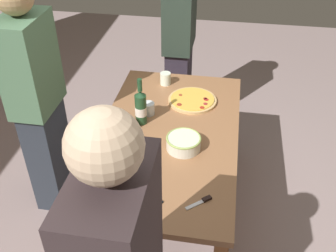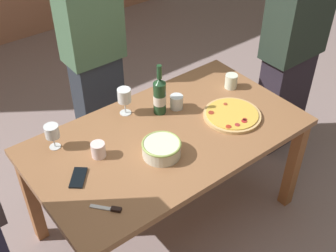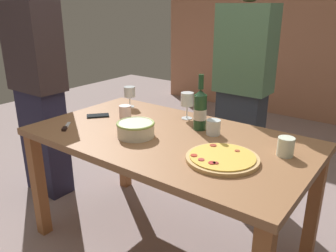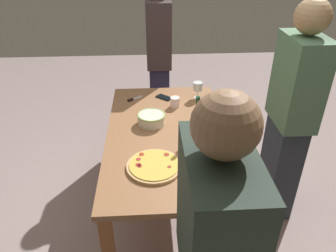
# 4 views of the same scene
# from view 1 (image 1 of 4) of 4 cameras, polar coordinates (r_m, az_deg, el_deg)

# --- Properties ---
(ground_plane) EXTENTS (8.00, 8.00, 0.00)m
(ground_plane) POSITION_cam_1_polar(r_m,az_deg,el_deg) (3.06, -0.00, -12.33)
(ground_plane) COLOR gray
(dining_table) EXTENTS (1.60, 0.90, 0.75)m
(dining_table) POSITION_cam_1_polar(r_m,az_deg,el_deg) (2.61, -0.00, -2.67)
(dining_table) COLOR #966541
(dining_table) RESTS_ON ground
(pizza) EXTENTS (0.35, 0.35, 0.03)m
(pizza) POSITION_cam_1_polar(r_m,az_deg,el_deg) (2.86, 3.54, 3.76)
(pizza) COLOR tan
(pizza) RESTS_ON dining_table
(serving_bowl) EXTENTS (0.22, 0.22, 0.08)m
(serving_bowl) POSITION_cam_1_polar(r_m,az_deg,el_deg) (2.40, 2.26, -2.37)
(serving_bowl) COLOR silver
(serving_bowl) RESTS_ON dining_table
(wine_bottle) EXTENTS (0.08, 0.08, 0.33)m
(wine_bottle) POSITION_cam_1_polar(r_m,az_deg,el_deg) (2.58, -3.96, 2.76)
(wine_bottle) COLOR #1F4326
(wine_bottle) RESTS_ON dining_table
(wine_glass_near_pizza) EXTENTS (0.08, 0.08, 0.17)m
(wine_glass_near_pizza) POSITION_cam_1_polar(r_m,az_deg,el_deg) (2.47, -7.59, 0.88)
(wine_glass_near_pizza) COLOR white
(wine_glass_near_pizza) RESTS_ON dining_table
(wine_glass_by_bottle) EXTENTS (0.08, 0.08, 0.15)m
(wine_glass_by_bottle) POSITION_cam_1_polar(r_m,az_deg,el_deg) (2.12, -10.53, -6.96)
(wine_glass_by_bottle) COLOR white
(wine_glass_by_bottle) RESTS_ON dining_table
(cup_amber) EXTENTS (0.08, 0.08, 0.09)m
(cup_amber) POSITION_cam_1_polar(r_m,az_deg,el_deg) (2.23, -3.89, -6.21)
(cup_amber) COLOR white
(cup_amber) RESTS_ON dining_table
(cup_ceramic) EXTENTS (0.08, 0.08, 0.09)m
(cup_ceramic) POSITION_cam_1_polar(r_m,az_deg,el_deg) (2.71, -2.81, 2.53)
(cup_ceramic) COLOR white
(cup_ceramic) RESTS_ON dining_table
(cup_spare) EXTENTS (0.08, 0.08, 0.09)m
(cup_spare) POSITION_cam_1_polar(r_m,az_deg,el_deg) (3.06, -0.37, 6.87)
(cup_spare) COLOR silver
(cup_spare) RESTS_ON dining_table
(cell_phone) EXTENTS (0.15, 0.16, 0.01)m
(cell_phone) POSITION_cam_1_polar(r_m,az_deg,el_deg) (2.12, -2.63, -10.30)
(cell_phone) COLOR black
(cell_phone) RESTS_ON dining_table
(pizza_knife) EXTENTS (0.12, 0.13, 0.02)m
(pizza_knife) POSITION_cam_1_polar(r_m,az_deg,el_deg) (2.10, 4.93, -10.77)
(pizza_knife) COLOR silver
(pizza_knife) RESTS_ON dining_table
(person_host) EXTENTS (0.40, 0.24, 1.69)m
(person_host) POSITION_cam_1_polar(r_m,az_deg,el_deg) (2.77, -18.24, 3.17)
(person_host) COLOR #2B313A
(person_host) RESTS_ON ground
(person_guest_left) EXTENTS (0.46, 0.24, 1.64)m
(person_guest_left) POSITION_cam_1_polar(r_m,az_deg,el_deg) (3.56, 1.64, 11.69)
(person_guest_left) COLOR #2C242F
(person_guest_left) RESTS_ON ground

